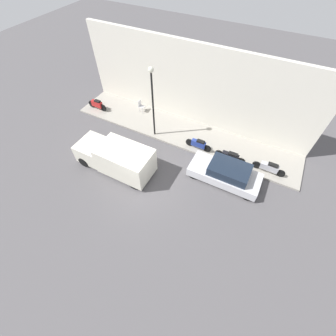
{
  "coord_description": "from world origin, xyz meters",
  "views": [
    {
      "loc": [
        -6.64,
        -5.06,
        11.6
      ],
      "look_at": [
        1.33,
        -0.91,
        0.6
      ],
      "focal_mm": 24.0,
      "sensor_mm": 36.0,
      "label": 1
    }
  ],
  "objects_px": {
    "motorcycle_black": "(230,156)",
    "cafe_chair": "(141,105)",
    "delivery_van": "(116,157)",
    "motorcycle_red": "(97,104)",
    "scooter_silver": "(269,167)",
    "motorcycle_blue": "(199,144)",
    "parked_car": "(226,173)",
    "streetlamp": "(152,94)"
  },
  "relations": [
    {
      "from": "motorcycle_red",
      "to": "cafe_chair",
      "type": "xyz_separation_m",
      "value": [
        1.44,
        -3.36,
        0.09
      ]
    },
    {
      "from": "motorcycle_red",
      "to": "cafe_chair",
      "type": "bearing_deg",
      "value": -66.82
    },
    {
      "from": "parked_car",
      "to": "motorcycle_black",
      "type": "xyz_separation_m",
      "value": [
        1.58,
        0.18,
        -0.09
      ]
    },
    {
      "from": "scooter_silver",
      "to": "streetlamp",
      "type": "xyz_separation_m",
      "value": [
        -0.22,
        8.3,
        2.97
      ]
    },
    {
      "from": "delivery_van",
      "to": "motorcycle_red",
      "type": "xyz_separation_m",
      "value": [
        4.39,
        5.14,
        -0.43
      ]
    },
    {
      "from": "motorcycle_black",
      "to": "motorcycle_blue",
      "type": "height_order",
      "value": "motorcycle_blue"
    },
    {
      "from": "delivery_van",
      "to": "motorcycle_red",
      "type": "distance_m",
      "value": 6.77
    },
    {
      "from": "delivery_van",
      "to": "streetlamp",
      "type": "height_order",
      "value": "streetlamp"
    },
    {
      "from": "motorcycle_red",
      "to": "motorcycle_blue",
      "type": "bearing_deg",
      "value": -92.48
    },
    {
      "from": "motorcycle_black",
      "to": "cafe_chair",
      "type": "height_order",
      "value": "cafe_chair"
    },
    {
      "from": "cafe_chair",
      "to": "streetlamp",
      "type": "bearing_deg",
      "value": -129.16
    },
    {
      "from": "delivery_van",
      "to": "scooter_silver",
      "type": "bearing_deg",
      "value": -65.21
    },
    {
      "from": "scooter_silver",
      "to": "motorcycle_red",
      "type": "distance_m",
      "value": 14.04
    },
    {
      "from": "motorcycle_red",
      "to": "cafe_chair",
      "type": "relative_size",
      "value": 1.85
    },
    {
      "from": "motorcycle_black",
      "to": "scooter_silver",
      "type": "distance_m",
      "value": 2.51
    },
    {
      "from": "motorcycle_blue",
      "to": "streetlamp",
      "type": "distance_m",
      "value": 4.59
    },
    {
      "from": "scooter_silver",
      "to": "cafe_chair",
      "type": "bearing_deg",
      "value": 80.85
    },
    {
      "from": "motorcycle_red",
      "to": "scooter_silver",
      "type": "bearing_deg",
      "value": -91.15
    },
    {
      "from": "parked_car",
      "to": "motorcycle_blue",
      "type": "bearing_deg",
      "value": 56.28
    },
    {
      "from": "streetlamp",
      "to": "parked_car",
      "type": "bearing_deg",
      "value": -104.7
    },
    {
      "from": "delivery_van",
      "to": "cafe_chair",
      "type": "height_order",
      "value": "delivery_van"
    },
    {
      "from": "parked_car",
      "to": "cafe_chair",
      "type": "height_order",
      "value": "parked_car"
    },
    {
      "from": "delivery_van",
      "to": "motorcycle_blue",
      "type": "height_order",
      "value": "delivery_van"
    },
    {
      "from": "motorcycle_blue",
      "to": "motorcycle_red",
      "type": "xyz_separation_m",
      "value": [
        0.4,
        9.22,
        0.04
      ]
    },
    {
      "from": "motorcycle_red",
      "to": "motorcycle_black",
      "type": "bearing_deg",
      "value": -92.42
    },
    {
      "from": "motorcycle_black",
      "to": "motorcycle_red",
      "type": "distance_m",
      "value": 11.55
    },
    {
      "from": "parked_car",
      "to": "motorcycle_blue",
      "type": "xyz_separation_m",
      "value": [
        1.67,
        2.5,
        -0.09
      ]
    },
    {
      "from": "motorcycle_black",
      "to": "streetlamp",
      "type": "bearing_deg",
      "value": 90.12
    },
    {
      "from": "streetlamp",
      "to": "cafe_chair",
      "type": "relative_size",
      "value": 5.36
    },
    {
      "from": "scooter_silver",
      "to": "cafe_chair",
      "type": "relative_size",
      "value": 2.15
    },
    {
      "from": "motorcycle_black",
      "to": "cafe_chair",
      "type": "relative_size",
      "value": 2.18
    },
    {
      "from": "parked_car",
      "to": "delivery_van",
      "type": "relative_size",
      "value": 0.85
    },
    {
      "from": "streetlamp",
      "to": "cafe_chair",
      "type": "bearing_deg",
      "value": 50.84
    },
    {
      "from": "scooter_silver",
      "to": "parked_car",
      "type": "bearing_deg",
      "value": 127.66
    },
    {
      "from": "motorcycle_black",
      "to": "motorcycle_blue",
      "type": "relative_size",
      "value": 1.11
    },
    {
      "from": "delivery_van",
      "to": "streetlamp",
      "type": "bearing_deg",
      "value": -8.77
    },
    {
      "from": "motorcycle_black",
      "to": "delivery_van",
      "type": "bearing_deg",
      "value": 121.39
    },
    {
      "from": "motorcycle_blue",
      "to": "cafe_chair",
      "type": "relative_size",
      "value": 1.96
    },
    {
      "from": "motorcycle_black",
      "to": "scooter_silver",
      "type": "height_order",
      "value": "scooter_silver"
    },
    {
      "from": "motorcycle_blue",
      "to": "cafe_chair",
      "type": "xyz_separation_m",
      "value": [
        1.84,
        5.86,
        0.12
      ]
    },
    {
      "from": "motorcycle_blue",
      "to": "motorcycle_red",
      "type": "bearing_deg",
      "value": 87.52
    },
    {
      "from": "parked_car",
      "to": "scooter_silver",
      "type": "distance_m",
      "value": 2.93
    }
  ]
}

